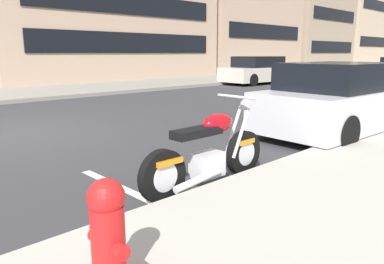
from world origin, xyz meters
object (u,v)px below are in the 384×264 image
parked_motorcycle (209,154)px  parked_car_far_down_curb (342,100)px  car_opposite_curb (258,71)px  fire_hydrant (108,231)px

parked_motorcycle → parked_car_far_down_curb: size_ratio=0.48×
car_opposite_curb → parked_motorcycle: bearing=37.4°
parked_car_far_down_curb → fire_hydrant: size_ratio=5.71×
parked_motorcycle → fire_hydrant: bearing=-152.1°
car_opposite_curb → parked_car_far_down_curb: bearing=47.1°
parked_car_far_down_curb → parked_motorcycle: bearing=-172.8°
parked_motorcycle → fire_hydrant: 2.36m
parked_motorcycle → fire_hydrant: (-2.09, -1.10, 0.11)m
parked_car_far_down_curb → car_opposite_curb: size_ratio=0.93×
parked_motorcycle → fire_hydrant: size_ratio=2.74×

